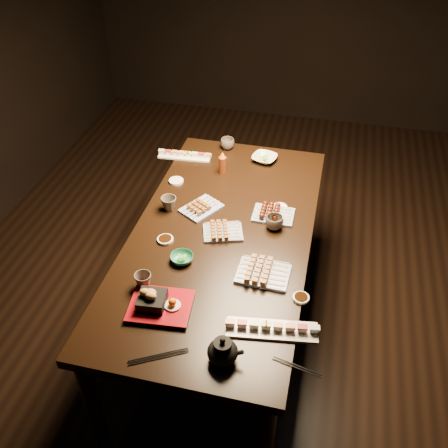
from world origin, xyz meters
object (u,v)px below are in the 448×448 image
at_px(teacup_far_right, 227,144).
at_px(yakitori_plate_right, 263,271).
at_px(teacup_far_left, 169,204).
at_px(sushi_platter_far, 185,154).
at_px(yakitori_plate_left, 201,205).
at_px(dining_table, 222,284).
at_px(teacup_near_left, 143,281).
at_px(condiment_bottle, 222,162).
at_px(yakitori_plate_center, 223,230).
at_px(sushi_platter_near, 272,327).
at_px(teacup_mid_right, 274,222).
at_px(edamame_bowl_cream, 264,158).
at_px(tempura_tray, 160,300).
at_px(teapot, 223,350).
at_px(edamame_bowl_green, 182,258).

bearing_deg(teacup_far_right, yakitori_plate_right, -68.71).
height_order(yakitori_plate_right, teacup_far_left, teacup_far_left).
height_order(sushi_platter_far, yakitori_plate_left, yakitori_plate_left).
bearing_deg(yakitori_plate_right, dining_table, 137.50).
distance_m(teacup_near_left, condiment_bottle, 1.00).
height_order(yakitori_plate_right, condiment_bottle, condiment_bottle).
relative_size(dining_table, yakitori_plate_center, 9.14).
bearing_deg(yakitori_plate_center, yakitori_plate_right, -62.11).
bearing_deg(sushi_platter_near, sushi_platter_far, 113.24).
bearing_deg(teacup_far_right, teacup_mid_right, -60.16).
xyz_separation_m(yakitori_plate_center, teacup_near_left, (-0.26, -0.44, 0.01)).
bearing_deg(edamame_bowl_cream, tempura_tray, -100.23).
relative_size(sushi_platter_near, sushi_platter_far, 1.16).
height_order(yakitori_plate_left, teapot, teapot).
distance_m(yakitori_plate_right, teacup_far_right, 1.15).
bearing_deg(edamame_bowl_green, edamame_bowl_cream, 76.79).
bearing_deg(sushi_platter_far, yakitori_plate_center, 117.40).
relative_size(teacup_far_right, condiment_bottle, 0.62).
bearing_deg(teacup_mid_right, teacup_far_left, 177.55).
bearing_deg(teacup_far_left, teapot, -59.84).
bearing_deg(sushi_platter_far, teacup_mid_right, 135.38).
distance_m(yakitori_plate_right, teacup_far_left, 0.69).
bearing_deg(teacup_mid_right, yakitori_plate_center, -156.79).
distance_m(edamame_bowl_cream, condiment_bottle, 0.29).
height_order(tempura_tray, teacup_mid_right, tempura_tray).
height_order(sushi_platter_far, teacup_far_right, teacup_far_right).
xyz_separation_m(sushi_platter_near, teacup_near_left, (-0.60, 0.12, 0.01)).
distance_m(teapot, condiment_bottle, 1.33).
distance_m(dining_table, sushi_platter_far, 0.87).
distance_m(yakitori_plate_center, condiment_bottle, 0.57).
bearing_deg(teapot, yakitori_plate_right, 77.90).
xyz_separation_m(tempura_tray, condiment_bottle, (0.01, 1.10, 0.02)).
xyz_separation_m(yakitori_plate_center, condiment_bottle, (-0.13, 0.55, 0.04)).
xyz_separation_m(yakitori_plate_center, edamame_bowl_cream, (0.09, 0.74, -0.01)).
distance_m(teacup_near_left, teacup_far_right, 1.27).
relative_size(edamame_bowl_cream, teacup_near_left, 1.90).
height_order(yakitori_plate_center, yakitori_plate_right, yakitori_plate_right).
xyz_separation_m(sushi_platter_far, teapot, (0.58, -1.40, 0.04)).
height_order(yakitori_plate_center, tempura_tray, tempura_tray).
distance_m(yakitori_plate_right, edamame_bowl_green, 0.39).
xyz_separation_m(edamame_bowl_cream, teacup_mid_right, (0.16, -0.63, 0.02)).
bearing_deg(teacup_near_left, edamame_bowl_green, 59.20).
bearing_deg(tempura_tray, teacup_mid_right, 53.64).
distance_m(dining_table, edamame_bowl_cream, 0.84).
height_order(edamame_bowl_cream, teacup_far_right, teacup_far_right).
xyz_separation_m(tempura_tray, teacup_far_right, (-0.02, 1.37, -0.01)).
relative_size(edamame_bowl_green, edamame_bowl_cream, 0.74).
xyz_separation_m(sushi_platter_near, yakitori_plate_left, (-0.50, 0.73, 0.00)).
bearing_deg(sushi_platter_far, yakitori_plate_right, 121.76).
xyz_separation_m(edamame_bowl_cream, condiment_bottle, (-0.22, -0.18, 0.05)).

